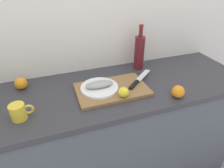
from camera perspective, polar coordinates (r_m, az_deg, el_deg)
name	(u,v)px	position (r m, az deg, el deg)	size (l,w,h in m)	color
back_wall	(90,22)	(1.41, -6.38, 17.73)	(3.20, 0.05, 2.50)	white
kitchen_counter	(107,137)	(1.55, -1.60, -15.42)	(2.00, 0.60, 0.90)	#4C5159
cutting_board	(112,89)	(1.23, 0.00, -1.58)	(0.45, 0.28, 0.02)	olive
white_plate	(99,88)	(1.22, -3.74, -1.07)	(0.24, 0.24, 0.01)	white
fish_fillet	(99,84)	(1.21, -3.78, -0.05)	(0.18, 0.08, 0.04)	#999E99
chef_knife	(137,81)	(1.29, 7.48, 0.87)	(0.24, 0.21, 0.02)	silver
lemon_0	(124,92)	(1.13, 3.41, -2.40)	(0.06, 0.06, 0.06)	yellow
wine_bottle	(139,52)	(1.48, 8.02, 9.32)	(0.07, 0.07, 0.33)	#59191E
coffee_mug_1	(19,112)	(1.11, -25.74, -7.39)	(0.12, 0.08, 0.09)	yellow
orange_0	(178,92)	(1.23, 18.86, -2.12)	(0.08, 0.08, 0.08)	orange
orange_1	(21,83)	(1.37, -25.21, 0.15)	(0.08, 0.08, 0.08)	orange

